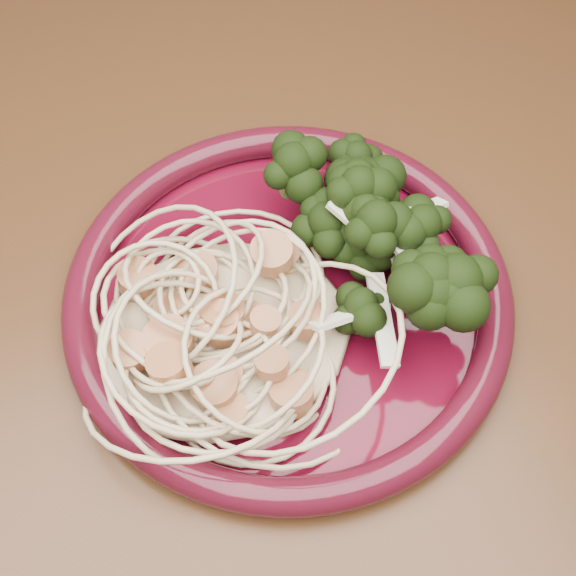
% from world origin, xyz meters
% --- Properties ---
extents(dining_table, '(1.20, 0.80, 0.75)m').
position_xyz_m(dining_table, '(0.00, 0.00, 0.65)').
color(dining_table, '#472814').
rests_on(dining_table, ground).
extents(dinner_plate, '(0.35, 0.35, 0.02)m').
position_xyz_m(dinner_plate, '(0.06, -0.01, 0.76)').
color(dinner_plate, '#470615').
rests_on(dinner_plate, dining_table).
extents(spaghetti_pile, '(0.19, 0.18, 0.04)m').
position_xyz_m(spaghetti_pile, '(0.01, -0.02, 0.77)').
color(spaghetti_pile, '#C8B388').
rests_on(spaghetti_pile, dinner_plate).
extents(scallop_cluster, '(0.17, 0.17, 0.05)m').
position_xyz_m(scallop_cluster, '(0.01, -0.02, 0.81)').
color(scallop_cluster, '#BE7A4A').
rests_on(scallop_cluster, spaghetti_pile).
extents(broccoli_pile, '(0.15, 0.19, 0.06)m').
position_xyz_m(broccoli_pile, '(0.12, 0.01, 0.79)').
color(broccoli_pile, black).
rests_on(broccoli_pile, dinner_plate).
extents(onion_garnish, '(0.10, 0.12, 0.06)m').
position_xyz_m(onion_garnish, '(0.12, 0.01, 0.82)').
color(onion_garnish, silver).
rests_on(onion_garnish, broccoli_pile).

